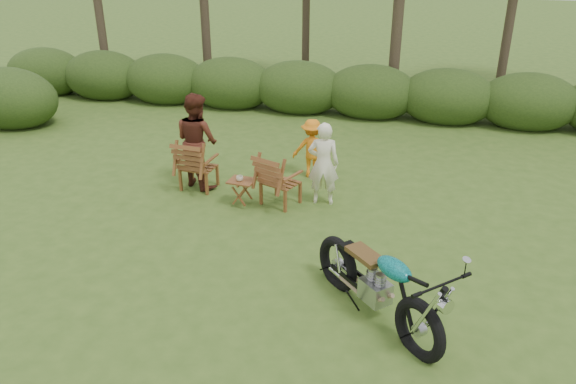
% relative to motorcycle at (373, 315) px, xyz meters
% --- Properties ---
extents(ground, '(80.00, 80.00, 0.00)m').
position_rel_motorcycle_xyz_m(ground, '(-1.00, -0.17, 0.00)').
color(ground, '#37541C').
rests_on(ground, ground).
extents(motorcycle, '(2.28, 2.30, 1.34)m').
position_rel_motorcycle_xyz_m(motorcycle, '(0.00, 0.00, 0.00)').
color(motorcycle, '#0DB2AF').
rests_on(motorcycle, ground).
extents(lawn_chair_right, '(0.92, 0.92, 1.02)m').
position_rel_motorcycle_xyz_m(lawn_chair_right, '(-2.02, 2.94, 0.00)').
color(lawn_chair_right, brown).
rests_on(lawn_chair_right, ground).
extents(lawn_chair_left, '(0.77, 0.77, 1.04)m').
position_rel_motorcycle_xyz_m(lawn_chair_left, '(-3.75, 3.24, 0.00)').
color(lawn_chair_left, brown).
rests_on(lawn_chair_left, ground).
extents(side_table, '(0.53, 0.46, 0.50)m').
position_rel_motorcycle_xyz_m(side_table, '(-2.69, 2.71, 0.25)').
color(side_table, '#5F2D17').
rests_on(side_table, ground).
extents(cup, '(0.14, 0.14, 0.10)m').
position_rel_motorcycle_xyz_m(cup, '(-2.71, 2.67, 0.55)').
color(cup, beige).
rests_on(cup, side_table).
extents(adult_a, '(0.61, 0.44, 1.56)m').
position_rel_motorcycle_xyz_m(adult_a, '(-1.28, 3.17, 0.00)').
color(adult_a, '#F0EAC6').
rests_on(adult_a, ground).
extents(adult_b, '(1.14, 1.06, 1.86)m').
position_rel_motorcycle_xyz_m(adult_b, '(-3.80, 3.40, 0.00)').
color(adult_b, '#502217').
rests_on(adult_b, ground).
extents(child, '(0.86, 0.60, 1.22)m').
position_rel_motorcycle_xyz_m(child, '(-1.72, 4.34, 0.00)').
color(child, orange).
rests_on(child, ground).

